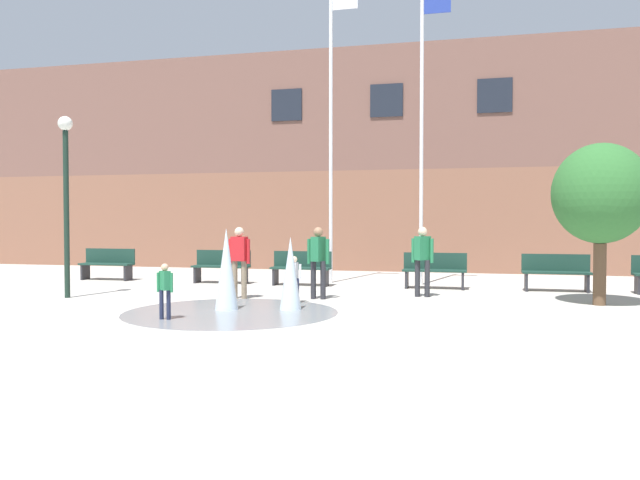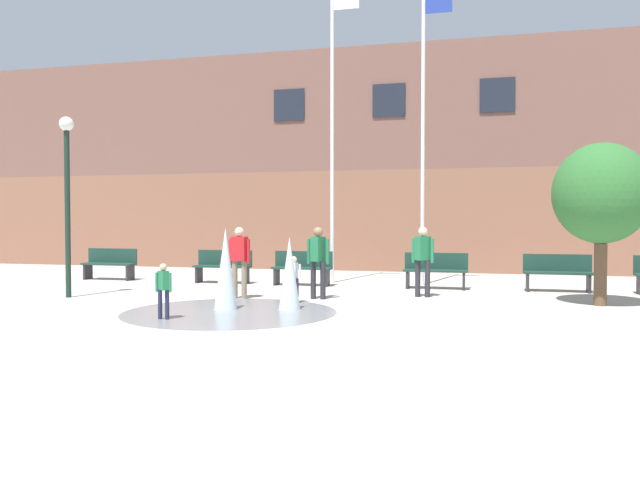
{
  "view_description": "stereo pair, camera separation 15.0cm",
  "coord_description": "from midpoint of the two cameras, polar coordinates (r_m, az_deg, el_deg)",
  "views": [
    {
      "loc": [
        2.83,
        -6.34,
        1.75
      ],
      "look_at": [
        -0.48,
        7.19,
        1.3
      ],
      "focal_mm": 35.0,
      "sensor_mm": 36.0,
      "label": 1
    },
    {
      "loc": [
        2.98,
        -6.31,
        1.75
      ],
      "look_at": [
        -0.48,
        7.19,
        1.3
      ],
      "focal_mm": 35.0,
      "sensor_mm": 36.0,
      "label": 2
    }
  ],
  "objects": [
    {
      "name": "library_building",
      "position": [
        24.24,
        6.87,
        6.75
      ],
      "size": [
        36.0,
        6.05,
        7.66
      ],
      "color": "brown",
      "rests_on": "ground"
    },
    {
      "name": "adult_near_bench",
      "position": [
        13.74,
        -0.48,
        -1.55
      ],
      "size": [
        0.5,
        0.38,
        1.59
      ],
      "rotation": [
        0.0,
        0.0,
        1.29
      ],
      "color": "#28282D",
      "rests_on": "ground"
    },
    {
      "name": "splash_fountain",
      "position": [
        12.15,
        -6.73,
        -3.48
      ],
      "size": [
        4.05,
        4.05,
        1.59
      ],
      "color": "gray",
      "rests_on": "ground"
    },
    {
      "name": "park_bench_near_trashcan",
      "position": [
        16.28,
        20.52,
        -2.74
      ],
      "size": [
        1.6,
        0.44,
        0.91
      ],
      "color": "#28282D",
      "rests_on": "ground"
    },
    {
      "name": "lamp_post_left_lane",
      "position": [
        15.12,
        -22.47,
        5.08
      ],
      "size": [
        0.32,
        0.32,
        4.06
      ],
      "color": "#192D23",
      "rests_on": "ground"
    },
    {
      "name": "adult_watching",
      "position": [
        14.31,
        9.05,
        -1.44
      ],
      "size": [
        0.5,
        0.39,
        1.59
      ],
      "rotation": [
        0.0,
        0.0,
        -2.31
      ],
      "color": "#28282D",
      "rests_on": "ground"
    },
    {
      "name": "park_bench_under_left_flagpole",
      "position": [
        16.65,
        -1.99,
        -2.53
      ],
      "size": [
        1.6,
        0.44,
        0.91
      ],
      "color": "#28282D",
      "rests_on": "ground"
    },
    {
      "name": "flagpole_left",
      "position": [
        17.56,
        0.84,
        10.65
      ],
      "size": [
        0.8,
        0.1,
        8.38
      ],
      "color": "silver",
      "rests_on": "ground"
    },
    {
      "name": "park_bench_far_left",
      "position": [
        19.23,
        -19.05,
        -2.04
      ],
      "size": [
        1.6,
        0.44,
        0.91
      ],
      "color": "#28282D",
      "rests_on": "ground"
    },
    {
      "name": "adult_in_red",
      "position": [
        13.94,
        -7.69,
        -1.52
      ],
      "size": [
        0.5,
        0.24,
        1.59
      ],
      "rotation": [
        0.0,
        0.0,
        3.03
      ],
      "color": "#89755B",
      "rests_on": "ground"
    },
    {
      "name": "park_bench_under_right_flagpole",
      "position": [
        16.12,
        10.18,
        -2.7
      ],
      "size": [
        1.6,
        0.44,
        0.91
      ],
      "color": "#28282D",
      "rests_on": "ground"
    },
    {
      "name": "flagpole_right",
      "position": [
        17.16,
        9.12,
        10.32
      ],
      "size": [
        0.8,
        0.1,
        8.08
      ],
      "color": "silver",
      "rests_on": "ground"
    },
    {
      "name": "child_running",
      "position": [
        11.29,
        -14.37,
        -4.16
      ],
      "size": [
        0.31,
        0.22,
        0.99
      ],
      "rotation": [
        0.0,
        0.0,
        2.52
      ],
      "color": "#1E233D",
      "rests_on": "ground"
    },
    {
      "name": "ground_plane",
      "position": [
        7.17,
        -10.83,
        -12.28
      ],
      "size": [
        100.0,
        100.0,
        0.0
      ],
      "primitive_type": "plane",
      "color": "#B2ADA3"
    },
    {
      "name": "street_tree_near_building",
      "position": [
        13.94,
        24.01,
        3.84
      ],
      "size": [
        1.93,
        1.93,
        3.32
      ],
      "color": "brown",
      "rests_on": "ground"
    },
    {
      "name": "child_with_pink_shirt",
      "position": [
        13.11,
        -2.7,
        -3.27
      ],
      "size": [
        0.31,
        0.21,
        0.99
      ],
      "rotation": [
        0.0,
        0.0,
        1.55
      ],
      "color": "#1E233D",
      "rests_on": "ground"
    },
    {
      "name": "park_bench_left_of_flagpoles",
      "position": [
        17.47,
        -9.23,
        -2.35
      ],
      "size": [
        1.6,
        0.44,
        0.91
      ],
      "color": "#28282D",
      "rests_on": "ground"
    }
  ]
}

